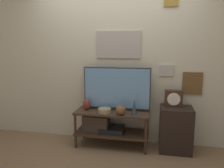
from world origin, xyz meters
name	(u,v)px	position (x,y,z in m)	size (l,w,h in m)	color
ground_plane	(109,153)	(0.00, 0.00, 0.00)	(12.00, 12.00, 0.00)	#846647
wall_back	(116,58)	(0.01, 0.53, 1.35)	(6.40, 0.08, 2.70)	beige
media_console	(106,124)	(-0.09, 0.26, 0.35)	(1.11, 0.44, 0.55)	#422D1E
television	(117,88)	(0.05, 0.35, 0.89)	(1.03, 0.05, 0.66)	#333338
vase_round_glass	(121,110)	(0.15, 0.11, 0.62)	(0.14, 0.14, 0.14)	brown
vase_urn_stoneware	(87,104)	(-0.40, 0.26, 0.64)	(0.11, 0.10, 0.18)	brown
vase_wide_bowl	(105,110)	(-0.09, 0.17, 0.58)	(0.19, 0.19, 0.07)	tan
vase_slim_bronze	(134,107)	(0.35, 0.14, 0.67)	(0.08, 0.08, 0.23)	#2D4251
side_table	(176,129)	(0.95, 0.28, 0.33)	(0.46, 0.39, 0.66)	black
mantel_clock	(173,98)	(0.90, 0.33, 0.78)	(0.25, 0.11, 0.24)	#422819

